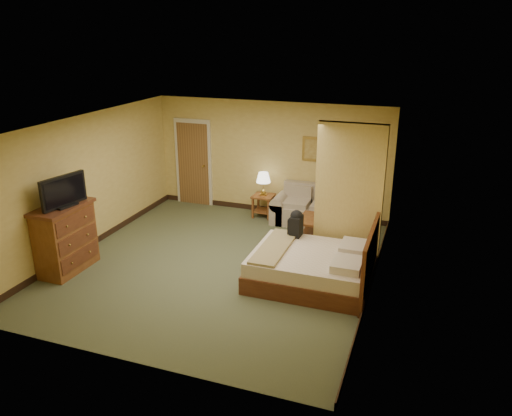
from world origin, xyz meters
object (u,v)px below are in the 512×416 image
at_px(loveseat, 311,212).
at_px(coffee_table, 318,225).
at_px(dresser, 65,238).
at_px(bed, 315,267).

bearing_deg(loveseat, coffee_table, -68.58).
relative_size(loveseat, dresser, 1.39).
distance_m(dresser, bed, 4.42).
bearing_deg(dresser, coffee_table, 34.58).
bearing_deg(bed, loveseat, 105.04).
relative_size(loveseat, bed, 0.84).
xyz_separation_m(loveseat, coffee_table, (0.37, -0.94, 0.08)).
height_order(dresser, bed, dresser).
bearing_deg(loveseat, dresser, -134.34).
xyz_separation_m(loveseat, bed, (0.72, -2.67, 0.02)).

